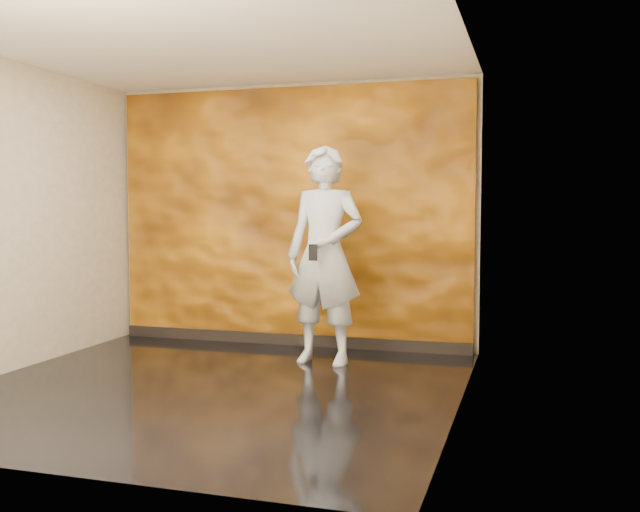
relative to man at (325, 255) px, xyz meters
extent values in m
cube|color=black|center=(-0.62, -1.18, -1.04)|extent=(4.00, 4.00, 0.01)
cube|color=tan|center=(-0.62, 0.82, 0.37)|extent=(4.00, 0.02, 2.80)
cube|color=tan|center=(-0.62, -3.18, 0.37)|extent=(4.00, 0.02, 2.80)
cube|color=tan|center=(-2.62, -1.18, 0.37)|extent=(0.02, 4.00, 2.80)
cube|color=tan|center=(1.38, -1.18, 0.37)|extent=(0.02, 4.00, 2.80)
cube|color=white|center=(-0.62, -1.18, 1.77)|extent=(4.00, 4.00, 0.01)
cube|color=orange|center=(-0.62, 0.78, 0.35)|extent=(3.90, 0.06, 2.75)
cube|color=black|center=(-0.62, 0.74, -0.97)|extent=(3.90, 0.04, 0.12)
imported|color=#A0A7B0|center=(0.00, 0.00, 0.00)|extent=(0.80, 0.57, 2.06)
cube|color=black|center=(-0.02, -0.30, 0.04)|extent=(0.08, 0.03, 0.15)
camera|label=1|loc=(1.89, -6.45, 0.45)|focal=40.00mm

